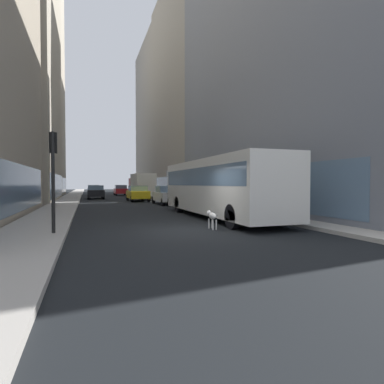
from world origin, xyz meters
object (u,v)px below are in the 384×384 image
Objects in this scene: box_truck at (142,185)px; pedestrian_with_handbag at (294,200)px; car_black_suv at (96,192)px; car_red_coupe at (121,190)px; car_blue_hatchback at (94,190)px; car_yellow_taxi at (138,193)px; car_white_van at (167,195)px; traffic_light_near at (53,165)px; transit_bus at (217,184)px; dalmatian_dog at (212,216)px.

box_truck reaches higher than pedestrian_with_handbag.
car_red_coupe is at bearing 68.68° from car_black_suv.
car_yellow_taxi is at bearing -78.15° from car_blue_hatchback.
car_white_van is 0.61× the size of box_truck.
traffic_light_near reaches higher than car_yellow_taxi.
transit_bus is 6.82× the size of pedestrian_with_handbag.
traffic_light_near is at bearing -106.23° from car_yellow_taxi.
car_blue_hatchback is at bearing 114.86° from box_truck.
pedestrian_with_handbag reaches higher than car_red_coupe.
transit_bus is 17.22m from car_yellow_taxi.
car_blue_hatchback is 4.50m from car_red_coupe.
dalmatian_dog is at bearing -90.45° from car_red_coupe.
pedestrian_with_handbag is (8.69, -38.60, 0.19)m from car_blue_hatchback.
traffic_light_near is (-2.10, -40.02, 1.61)m from car_blue_hatchback.
traffic_light_near is at bearing -99.13° from car_red_coupe.
car_red_coupe is at bearing 99.07° from box_truck.
car_red_coupe is 23.08m from car_white_van.
car_black_suv is 1.04× the size of car_yellow_taxi.
box_truck is 28.03m from dalmatian_dog.
traffic_light_near is at bearing -105.41° from box_truck.
car_white_van is at bearing 62.72° from traffic_light_near.
car_white_van is at bearing 82.75° from dalmatian_dog.
transit_bus is at bearing 26.49° from traffic_light_near.
pedestrian_with_handbag is 0.50× the size of traffic_light_near.
dalmatian_dog is (-1.90, -14.93, -0.31)m from car_white_van.
car_blue_hatchback is at bearing 95.28° from dalmatian_dog.
car_yellow_taxi is at bearing 89.18° from dalmatian_dog.
pedestrian_with_handbag is (3.09, -26.52, -0.65)m from box_truck.
traffic_light_near is at bearing -94.33° from car_black_suv.
transit_bus is 2.60× the size of car_yellow_taxi.
dalmatian_dog is at bearing -90.82° from car_yellow_taxi.
traffic_light_near is (-6.10, -20.96, 1.61)m from car_yellow_taxi.
car_white_van is at bearing -75.13° from car_yellow_taxi.
car_white_van is at bearing -86.02° from car_red_coupe.
box_truck is (1.60, -10.02, 0.85)m from car_red_coupe.
transit_bus is at bearing -76.80° from car_black_suv.
car_red_coupe is at bearing 97.32° from pedestrian_with_handbag.
car_black_suv is 1.01× the size of car_white_van.
transit_bus is 36.62m from car_blue_hatchback.
pedestrian_with_handbag is at bearing -71.70° from car_black_suv.
car_yellow_taxi reaches higher than dalmatian_dog.
car_yellow_taxi is 20.97m from dalmatian_dog.
car_white_van is at bearing -90.00° from box_truck.
car_blue_hatchback is 12.31m from car_black_suv.
car_yellow_taxi is at bearing 104.87° from car_white_van.
car_white_van is 13.03m from box_truck.
car_red_coupe is 10.18m from box_truck.
car_white_van is at bearing 102.89° from pedestrian_with_handbag.
box_truck is 2.21× the size of traffic_light_near.
box_truck reaches higher than car_black_suv.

